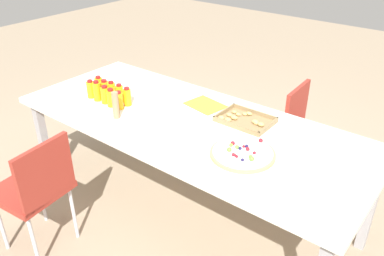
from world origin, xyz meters
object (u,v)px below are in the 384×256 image
(cardboard_tube, at_px, (116,105))
(chair_near_left, at_px, (36,186))
(party_table, at_px, (189,128))
(paper_folder, at_px, (205,105))
(juice_bottle_0, at_px, (91,89))
(juice_bottle_1, at_px, (97,91))
(juice_bottle_9, at_px, (127,97))
(juice_bottle_3, at_px, (111,98))
(juice_bottle_8, at_px, (120,94))
(fruit_pizza, at_px, (243,153))
(napkin_stack, at_px, (108,82))
(snack_tray, at_px, (244,120))
(juice_bottle_2, at_px, (105,95))
(plate_stack, at_px, (178,115))
(juice_bottle_7, at_px, (112,91))
(juice_bottle_4, at_px, (119,101))
(juice_bottle_5, at_px, (99,86))
(chair_far_right, at_px, (308,130))
(juice_bottle_6, at_px, (105,89))

(cardboard_tube, bearing_deg, chair_near_left, -99.61)
(party_table, distance_m, paper_folder, 0.26)
(juice_bottle_0, bearing_deg, paper_folder, 28.69)
(juice_bottle_1, distance_m, juice_bottle_9, 0.24)
(juice_bottle_3, height_order, juice_bottle_8, juice_bottle_8)
(fruit_pizza, distance_m, napkin_stack, 1.43)
(snack_tray, xyz_separation_m, paper_folder, (-0.35, 0.04, -0.01))
(juice_bottle_2, relative_size, napkin_stack, 0.89)
(juice_bottle_0, xyz_separation_m, juice_bottle_8, (0.23, 0.07, 0.00))
(party_table, distance_m, plate_stack, 0.12)
(juice_bottle_8, distance_m, napkin_stack, 0.39)
(juice_bottle_0, relative_size, napkin_stack, 0.91)
(juice_bottle_2, xyz_separation_m, juice_bottle_7, (-0.00, 0.07, 0.01))
(juice_bottle_3, distance_m, juice_bottle_4, 0.08)
(chair_near_left, distance_m, paper_folder, 1.23)
(juice_bottle_5, bearing_deg, juice_bottle_0, -92.29)
(napkin_stack, xyz_separation_m, cardboard_tube, (0.51, -0.36, 0.09))
(party_table, xyz_separation_m, juice_bottle_8, (-0.57, -0.08, 0.12))
(chair_far_right, height_order, juice_bottle_9, juice_bottle_9)
(chair_near_left, bearing_deg, paper_folder, -28.49)
(juice_bottle_2, height_order, fruit_pizza, juice_bottle_2)
(juice_bottle_5, bearing_deg, juice_bottle_9, -0.82)
(plate_stack, bearing_deg, napkin_stack, 172.78)
(juice_bottle_2, bearing_deg, juice_bottle_0, -179.44)
(chair_far_right, xyz_separation_m, juice_bottle_0, (-1.31, -0.97, 0.32))
(juice_bottle_2, distance_m, cardboard_tube, 0.26)
(juice_bottle_3, bearing_deg, juice_bottle_4, 3.87)
(party_table, height_order, juice_bottle_7, juice_bottle_7)
(chair_far_right, distance_m, snack_tray, 0.70)
(fruit_pizza, bearing_deg, paper_folder, 144.63)
(juice_bottle_0, height_order, juice_bottle_7, juice_bottle_7)
(chair_near_left, bearing_deg, chair_far_right, -37.57)
(chair_near_left, relative_size, juice_bottle_9, 6.11)
(juice_bottle_7, distance_m, plate_stack, 0.56)
(chair_near_left, bearing_deg, juice_bottle_7, 3.60)
(juice_bottle_2, distance_m, juice_bottle_3, 0.07)
(juice_bottle_3, xyz_separation_m, juice_bottle_6, (-0.15, 0.08, 0.00))
(snack_tray, bearing_deg, party_table, -144.34)
(juice_bottle_3, relative_size, paper_folder, 0.51)
(juice_bottle_9, height_order, snack_tray, juice_bottle_9)
(chair_far_right, relative_size, juice_bottle_4, 6.32)
(juice_bottle_7, height_order, paper_folder, juice_bottle_7)
(juice_bottle_5, bearing_deg, plate_stack, 6.25)
(juice_bottle_8, xyz_separation_m, cardboard_tube, (0.16, -0.18, 0.03))
(juice_bottle_2, height_order, snack_tray, juice_bottle_2)
(juice_bottle_7, relative_size, plate_stack, 0.69)
(juice_bottle_2, bearing_deg, snack_tray, 21.51)
(cardboard_tube, bearing_deg, juice_bottle_5, 154.40)
(plate_stack, height_order, napkin_stack, plate_stack)
(juice_bottle_2, height_order, paper_folder, juice_bottle_2)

